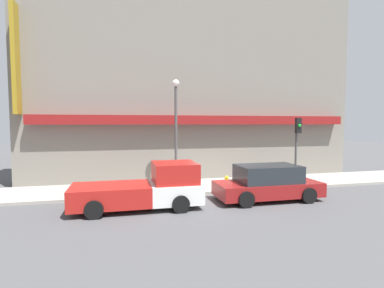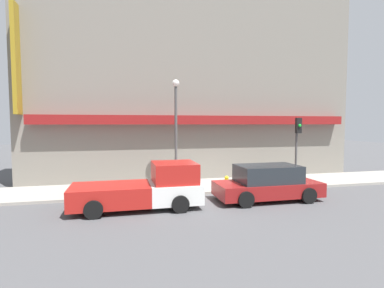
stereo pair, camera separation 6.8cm
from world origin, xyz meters
TOP-DOWN VIEW (x-y plane):
  - ground_plane at (0.00, 0.00)m, footprint 80.00×80.00m
  - sidewalk at (0.00, 1.67)m, footprint 36.00×3.33m
  - building at (-0.01, 4.81)m, footprint 19.80×3.80m
  - pickup_truck at (-3.53, -1.58)m, footprint 5.06×2.20m
  - parked_car at (1.79, -1.58)m, footprint 4.61×2.10m
  - fire_hydrant at (0.62, 0.45)m, footprint 0.22×0.22m
  - street_lamp at (-1.77, 1.37)m, footprint 0.36×0.36m
  - traffic_light at (4.55, 0.48)m, footprint 0.28×0.42m

SIDE VIEW (x-z plane):
  - ground_plane at x=0.00m, z-range 0.00..0.00m
  - sidewalk at x=0.00m, z-range 0.00..0.13m
  - fire_hydrant at x=0.62m, z-range 0.13..0.78m
  - parked_car at x=1.79m, z-range -0.03..1.52m
  - pickup_truck at x=-3.53m, z-range -0.12..1.68m
  - traffic_light at x=4.55m, z-range 0.80..4.34m
  - street_lamp at x=-1.77m, z-range 0.82..6.26m
  - building at x=-0.01m, z-range -0.02..11.85m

